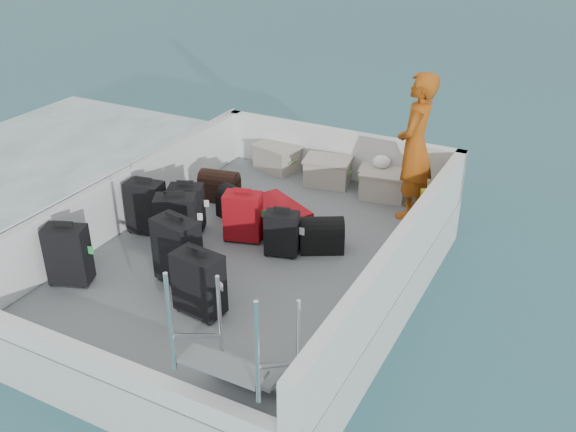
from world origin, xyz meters
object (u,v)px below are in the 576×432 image
suitcase_4 (177,223)px  suitcase_8 (276,218)px  suitcase_5 (243,217)px  crate_3 (383,186)px  crate_1 (328,172)px  suitcase_3 (177,252)px  suitcase_1 (146,208)px  passenger (415,147)px  suitcase_2 (187,208)px  suitcase_6 (199,284)px  suitcase_0 (68,255)px  crate_0 (277,158)px  suitcase_7 (282,234)px  crate_2 (380,181)px

suitcase_4 → suitcase_8: suitcase_4 is taller
suitcase_5 → crate_3: 2.15m
suitcase_5 → crate_1: 1.92m
suitcase_3 → suitcase_4: size_ratio=1.09×
suitcase_1 → passenger: size_ratio=0.36×
suitcase_2 → passenger: bearing=11.7°
suitcase_1 → suitcase_6: suitcase_6 is taller
suitcase_4 → suitcase_5: bearing=16.0°
suitcase_0 → suitcase_4: size_ratio=0.98×
suitcase_0 → suitcase_6: size_ratio=1.01×
suitcase_8 → suitcase_5: bearing=178.8°
suitcase_3 → crate_1: 3.04m
suitcase_1 → suitcase_2: (0.40, 0.28, -0.04)m
suitcase_6 → crate_1: size_ratio=1.10×
suitcase_0 → suitcase_3: bearing=7.3°
suitcase_5 → suitcase_8: 0.47m
suitcase_1 → suitcase_8: size_ratio=0.80×
suitcase_0 → crate_1: 3.81m
suitcase_6 → passenger: bearing=75.6°
passenger → suitcase_3: bearing=-33.3°
suitcase_0 → crate_3: size_ratio=1.16×
suitcase_0 → crate_0: (0.50, 3.67, -0.15)m
crate_3 → passenger: bearing=-32.5°
suitcase_4 → crate_1: size_ratio=1.13×
crate_1 → passenger: 1.55m
suitcase_0 → suitcase_8: 2.46m
suitcase_4 → crate_3: suitcase_4 is taller
suitcase_2 → suitcase_7: size_ratio=1.10×
crate_1 → suitcase_8: bearing=-90.2°
suitcase_6 → suitcase_8: bearing=101.3°
suitcase_2 → crate_0: bearing=63.1°
crate_2 → crate_1: bearing=-170.9°
suitcase_0 → suitcase_6: (1.52, 0.19, -0.00)m
suitcase_5 → crate_1: (0.23, 1.90, -0.12)m
suitcase_1 → crate_1: size_ratio=1.10×
crate_1 → suitcase_1: bearing=-120.8°
suitcase_4 → suitcase_7: bearing=-7.0°
suitcase_8 → crate_0: size_ratio=1.39×
suitcase_7 → crate_0: (-1.21, 2.12, -0.09)m
suitcase_8 → passenger: (1.32, 1.17, 0.76)m
suitcase_6 → crate_1: suitcase_6 is taller
suitcase_5 → crate_2: (0.98, 2.02, -0.14)m
suitcase_5 → crate_3: suitcase_5 is taller
suitcase_4 → crate_2: (1.53, 2.57, -0.18)m
suitcase_7 → suitcase_8: suitcase_7 is taller
suitcase_6 → suitcase_2: bearing=136.1°
suitcase_0 → suitcase_5: 2.01m
suitcase_5 → passenger: passenger is taller
suitcase_8 → crate_1: 1.51m
suitcase_5 → suitcase_6: size_ratio=0.90×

